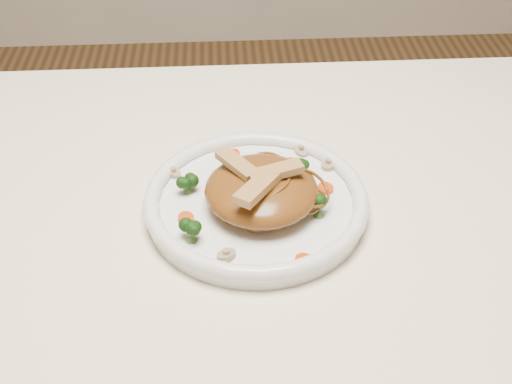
{
  "coord_description": "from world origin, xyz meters",
  "views": [
    {
      "loc": [
        0.0,
        -0.6,
        1.29
      ],
      "look_at": [
        0.04,
        0.03,
        0.78
      ],
      "focal_mm": 47.25,
      "sensor_mm": 36.0,
      "label": 1
    }
  ],
  "objects": [
    {
      "name": "broccoli_3",
      "position": [
        0.11,
        -0.0,
        0.78
      ],
      "size": [
        0.03,
        0.03,
        0.03
      ],
      "primitive_type": null,
      "rotation": [
        0.0,
        0.0,
        0.2
      ],
      "color": "black",
      "rests_on": "plate"
    },
    {
      "name": "noodle_mound",
      "position": [
        0.05,
        0.02,
        0.79
      ],
      "size": [
        0.17,
        0.17,
        0.04
      ],
      "primitive_type": "ellipsoid",
      "rotation": [
        0.0,
        0.0,
        -0.34
      ],
      "color": "brown",
      "rests_on": "plate"
    },
    {
      "name": "mushroom_2",
      "position": [
        -0.06,
        0.09,
        0.77
      ],
      "size": [
        0.03,
        0.03,
        0.01
      ],
      "primitive_type": "cylinder",
      "rotation": [
        0.0,
        0.0,
        -0.8
      ],
      "color": "tan",
      "rests_on": "plate"
    },
    {
      "name": "mushroom_1",
      "position": [
        0.14,
        0.09,
        0.77
      ],
      "size": [
        0.03,
        0.03,
        0.01
      ],
      "primitive_type": "cylinder",
      "rotation": [
        0.0,
        0.0,
        1.21
      ],
      "color": "tan",
      "rests_on": "plate"
    },
    {
      "name": "carrot_0",
      "position": [
        0.09,
        0.1,
        0.77
      ],
      "size": [
        0.02,
        0.02,
        0.0
      ],
      "primitive_type": "cylinder",
      "rotation": [
        0.0,
        0.0,
        -0.01
      ],
      "color": "#EF3E08",
      "rests_on": "plate"
    },
    {
      "name": "carrot_4",
      "position": [
        0.09,
        -0.08,
        0.77
      ],
      "size": [
        0.02,
        0.02,
        0.0
      ],
      "primitive_type": "cylinder",
      "rotation": [
        0.0,
        0.0,
        -0.15
      ],
      "color": "#EF3E08",
      "rests_on": "plate"
    },
    {
      "name": "table",
      "position": [
        0.0,
        0.0,
        0.65
      ],
      "size": [
        1.2,
        0.8,
        0.75
      ],
      "color": "#EDE5C9",
      "rests_on": "ground"
    },
    {
      "name": "mushroom_0",
      "position": [
        0.0,
        -0.07,
        0.77
      ],
      "size": [
        0.03,
        0.03,
        0.01
      ],
      "primitive_type": "cylinder",
      "rotation": [
        0.0,
        0.0,
        0.68
      ],
      "color": "tan",
      "rests_on": "plate"
    },
    {
      "name": "carrot_3",
      "position": [
        0.02,
        0.12,
        0.77
      ],
      "size": [
        0.02,
        0.02,
        0.0
      ],
      "primitive_type": "cylinder",
      "rotation": [
        0.0,
        0.0,
        -0.02
      ],
      "color": "#EF3E08",
      "rests_on": "plate"
    },
    {
      "name": "chicken_a",
      "position": [
        0.06,
        0.02,
        0.82
      ],
      "size": [
        0.07,
        0.04,
        0.01
      ],
      "primitive_type": "cube",
      "rotation": [
        0.0,
        0.0,
        0.29
      ],
      "color": "tan",
      "rests_on": "noodle_mound"
    },
    {
      "name": "broccoli_2",
      "position": [
        -0.04,
        -0.04,
        0.78
      ],
      "size": [
        0.03,
        0.03,
        0.03
      ],
      "primitive_type": null,
      "rotation": [
        0.0,
        0.0,
        -0.24
      ],
      "color": "black",
      "rests_on": "plate"
    },
    {
      "name": "broccoli_0",
      "position": [
        0.1,
        0.07,
        0.78
      ],
      "size": [
        0.04,
        0.04,
        0.03
      ],
      "primitive_type": null,
      "rotation": [
        0.0,
        0.0,
        0.39
      ],
      "color": "black",
      "rests_on": "plate"
    },
    {
      "name": "broccoli_1",
      "position": [
        -0.04,
        0.05,
        0.78
      ],
      "size": [
        0.03,
        0.03,
        0.03
      ],
      "primitive_type": null,
      "rotation": [
        0.0,
        0.0,
        0.34
      ],
      "color": "black",
      "rests_on": "plate"
    },
    {
      "name": "chicken_c",
      "position": [
        0.04,
        -0.01,
        0.82
      ],
      "size": [
        0.06,
        0.07,
        0.01
      ],
      "primitive_type": "cube",
      "rotation": [
        0.0,
        0.0,
        4.11
      ],
      "color": "tan",
      "rests_on": "noodle_mound"
    },
    {
      "name": "carrot_1",
      "position": [
        -0.04,
        -0.0,
        0.77
      ],
      "size": [
        0.02,
        0.02,
        0.0
      ],
      "primitive_type": "cylinder",
      "rotation": [
        0.0,
        0.0,
        -0.05
      ],
      "color": "#EF3E08",
      "rests_on": "plate"
    },
    {
      "name": "plate",
      "position": [
        0.04,
        0.03,
        0.76
      ],
      "size": [
        0.31,
        0.31,
        0.02
      ],
      "primitive_type": "cylinder",
      "rotation": [
        0.0,
        0.0,
        -0.18
      ],
      "color": "white",
      "rests_on": "table"
    },
    {
      "name": "mushroom_3",
      "position": [
        0.11,
        0.13,
        0.77
      ],
      "size": [
        0.03,
        0.03,
        0.01
      ],
      "primitive_type": "cylinder",
      "rotation": [
        0.0,
        0.0,
        1.95
      ],
      "color": "tan",
      "rests_on": "plate"
    },
    {
      "name": "chicken_b",
      "position": [
        0.02,
        0.04,
        0.82
      ],
      "size": [
        0.05,
        0.06,
        0.01
      ],
      "primitive_type": "cube",
      "rotation": [
        0.0,
        0.0,
        2.21
      ],
      "color": "tan",
      "rests_on": "noodle_mound"
    },
    {
      "name": "carrot_2",
      "position": [
        0.13,
        0.04,
        0.77
      ],
      "size": [
        0.02,
        0.02,
        0.0
      ],
      "primitive_type": "cylinder",
      "rotation": [
        0.0,
        0.0,
        0.28
      ],
      "color": "#EF3E08",
      "rests_on": "plate"
    }
  ]
}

